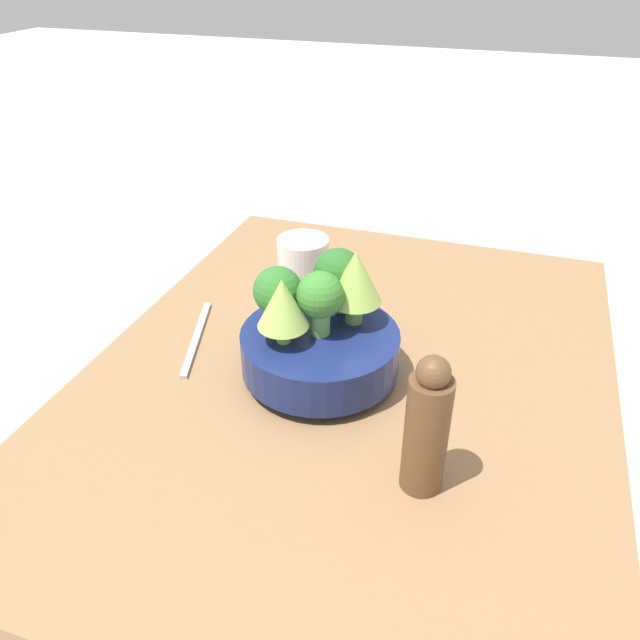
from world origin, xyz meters
The scene contains 11 objects.
ground_plane centered at (0.00, 0.00, 0.00)m, with size 6.00×6.00×0.00m, color beige.
table centered at (0.00, 0.00, 0.02)m, with size 0.92×0.71×0.03m.
bowl centered at (0.03, -0.03, 0.07)m, with size 0.21×0.21×0.07m.
broccoli_floret_center centered at (0.03, -0.03, 0.16)m, with size 0.06×0.06×0.09m.
romanesco_piece_far centered at (-0.02, 0.00, 0.17)m, with size 0.07×0.07×0.11m.
romanesco_piece_near centered at (0.06, -0.07, 0.16)m, with size 0.07×0.07×0.09m.
broccoli_floret_left centered at (-0.04, -0.03, 0.16)m, with size 0.07×0.07×0.09m.
broccoli_floret_front centered at (0.03, -0.09, 0.15)m, with size 0.06×0.06×0.09m.
cup centered at (-0.18, -0.13, 0.08)m, with size 0.08×0.08×0.10m.
pepper_mill centered at (0.18, 0.13, 0.11)m, with size 0.05×0.05×0.17m.
fork centered at (0.00, -0.24, 0.04)m, with size 0.19×0.07×0.01m.
Camera 1 is at (0.67, 0.18, 0.55)m, focal length 35.00 mm.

